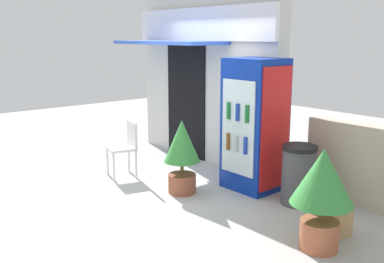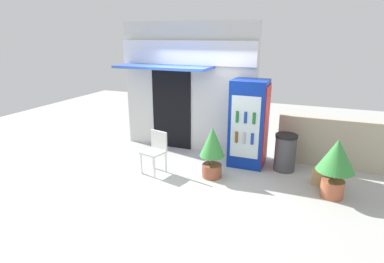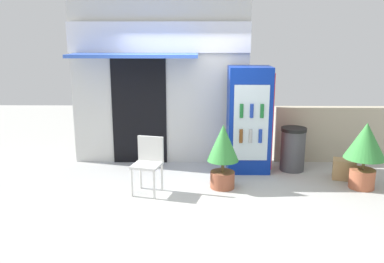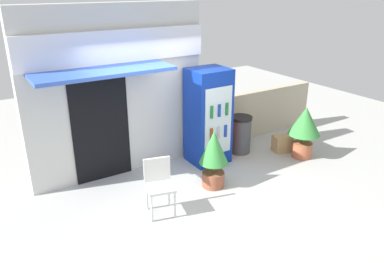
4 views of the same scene
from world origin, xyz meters
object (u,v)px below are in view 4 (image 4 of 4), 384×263
object	(u,v)px
trash_bin	(240,134)
cardboard_box	(282,144)
potted_plant_near_shop	(214,154)
potted_plant_curbside	(305,126)
plastic_chair	(159,182)
drink_cooler	(209,116)

from	to	relation	value
trash_bin	cardboard_box	bearing A→B (deg)	-29.47
potted_plant_near_shop	cardboard_box	bearing A→B (deg)	11.99
potted_plant_near_shop	potted_plant_curbside	xyz separation A→B (m)	(2.29, 0.01, 0.07)
plastic_chair	cardboard_box	xyz separation A→B (m)	(3.34, 0.65, -0.35)
drink_cooler	trash_bin	distance (m)	0.99
plastic_chair	cardboard_box	bearing A→B (deg)	11.08
drink_cooler	cardboard_box	distance (m)	1.87
potted_plant_near_shop	plastic_chair	bearing A→B (deg)	-170.59
drink_cooler	potted_plant_curbside	world-z (taller)	drink_cooler
drink_cooler	trash_bin	xyz separation A→B (m)	(0.82, -0.02, -0.55)
cardboard_box	potted_plant_curbside	bearing A→B (deg)	-72.67
drink_cooler	potted_plant_near_shop	xyz separation A→B (m)	(-0.53, -0.94, -0.33)
potted_plant_curbside	drink_cooler	bearing A→B (deg)	152.40
potted_plant_near_shop	trash_bin	distance (m)	1.64
plastic_chair	potted_plant_curbside	xyz separation A→B (m)	(3.48, 0.21, 0.17)
potted_plant_near_shop	potted_plant_curbside	world-z (taller)	potted_plant_curbside
drink_cooler	potted_plant_curbside	size ratio (longest dim) A/B	1.74
plastic_chair	trash_bin	xyz separation A→B (m)	(2.53, 1.11, -0.12)
trash_bin	cardboard_box	world-z (taller)	trash_bin
plastic_chair	potted_plant_near_shop	distance (m)	1.21
potted_plant_curbside	cardboard_box	xyz separation A→B (m)	(-0.14, 0.44, -0.52)
trash_bin	potted_plant_near_shop	bearing A→B (deg)	-145.95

